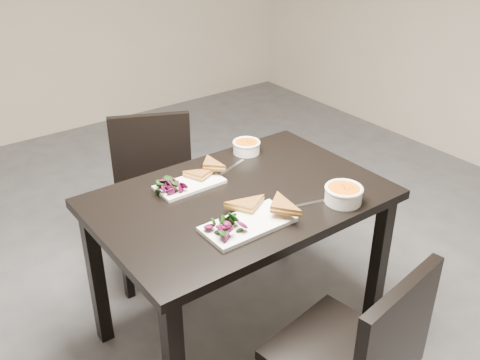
{
  "coord_description": "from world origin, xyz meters",
  "views": [
    {
      "loc": [
        -1.16,
        -1.92,
        1.88
      ],
      "look_at": [
        0.0,
        -0.35,
        0.82
      ],
      "focal_mm": 40.68,
      "sensor_mm": 36.0,
      "label": 1
    }
  ],
  "objects_px": {
    "chair_near": "(360,355)",
    "chair_far": "(155,188)",
    "plate_near": "(248,224)",
    "soup_bowl_near": "(344,193)",
    "table": "(240,215)",
    "plate_far": "(190,184)",
    "soup_bowl_far": "(246,146)"
  },
  "relations": [
    {
      "from": "chair_near",
      "to": "plate_near",
      "type": "height_order",
      "value": "chair_near"
    },
    {
      "from": "table",
      "to": "chair_far",
      "type": "xyz_separation_m",
      "value": [
        -0.04,
        0.7,
        -0.17
      ]
    },
    {
      "from": "chair_far",
      "to": "plate_far",
      "type": "xyz_separation_m",
      "value": [
        -0.09,
        -0.51,
        0.27
      ]
    },
    {
      "from": "table",
      "to": "plate_far",
      "type": "height_order",
      "value": "plate_far"
    },
    {
      "from": "plate_near",
      "to": "soup_bowl_far",
      "type": "height_order",
      "value": "soup_bowl_far"
    },
    {
      "from": "plate_far",
      "to": "soup_bowl_far",
      "type": "relative_size",
      "value": 2.18
    },
    {
      "from": "table",
      "to": "chair_near",
      "type": "bearing_deg",
      "value": -93.66
    },
    {
      "from": "chair_near",
      "to": "soup_bowl_near",
      "type": "relative_size",
      "value": 5.44
    },
    {
      "from": "chair_far",
      "to": "plate_far",
      "type": "bearing_deg",
      "value": -74.77
    },
    {
      "from": "soup_bowl_near",
      "to": "plate_far",
      "type": "bearing_deg",
      "value": 131.58
    },
    {
      "from": "plate_far",
      "to": "soup_bowl_far",
      "type": "bearing_deg",
      "value": 16.7
    },
    {
      "from": "soup_bowl_far",
      "to": "table",
      "type": "bearing_deg",
      "value": -130.93
    },
    {
      "from": "soup_bowl_near",
      "to": "chair_far",
      "type": "bearing_deg",
      "value": 109.1
    },
    {
      "from": "table",
      "to": "soup_bowl_near",
      "type": "distance_m",
      "value": 0.44
    },
    {
      "from": "soup_bowl_near",
      "to": "plate_near",
      "type": "bearing_deg",
      "value": 168.29
    },
    {
      "from": "soup_bowl_far",
      "to": "plate_near",
      "type": "bearing_deg",
      "value": -126.66
    },
    {
      "from": "table",
      "to": "soup_bowl_near",
      "type": "relative_size",
      "value": 7.68
    },
    {
      "from": "table",
      "to": "soup_bowl_near",
      "type": "height_order",
      "value": "soup_bowl_near"
    },
    {
      "from": "plate_near",
      "to": "chair_far",
      "type": "bearing_deg",
      "value": 85.21
    },
    {
      "from": "chair_near",
      "to": "plate_far",
      "type": "height_order",
      "value": "chair_near"
    },
    {
      "from": "soup_bowl_near",
      "to": "soup_bowl_far",
      "type": "relative_size",
      "value": 1.17
    },
    {
      "from": "plate_far",
      "to": "chair_near",
      "type": "bearing_deg",
      "value": -85.09
    },
    {
      "from": "chair_far",
      "to": "plate_near",
      "type": "xyz_separation_m",
      "value": [
        -0.08,
        -0.91,
        0.27
      ]
    },
    {
      "from": "table",
      "to": "plate_near",
      "type": "distance_m",
      "value": 0.26
    },
    {
      "from": "chair_near",
      "to": "soup_bowl_near",
      "type": "xyz_separation_m",
      "value": [
        0.35,
        0.45,
        0.31
      ]
    },
    {
      "from": "table",
      "to": "soup_bowl_far",
      "type": "height_order",
      "value": "soup_bowl_far"
    },
    {
      "from": "chair_far",
      "to": "plate_far",
      "type": "height_order",
      "value": "chair_far"
    },
    {
      "from": "plate_near",
      "to": "plate_far",
      "type": "relative_size",
      "value": 1.2
    },
    {
      "from": "chair_near",
      "to": "chair_far",
      "type": "bearing_deg",
      "value": 81.04
    },
    {
      "from": "table",
      "to": "plate_near",
      "type": "relative_size",
      "value": 3.43
    },
    {
      "from": "plate_near",
      "to": "soup_bowl_near",
      "type": "height_order",
      "value": "soup_bowl_near"
    },
    {
      "from": "chair_near",
      "to": "chair_far",
      "type": "relative_size",
      "value": 1.0
    }
  ]
}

